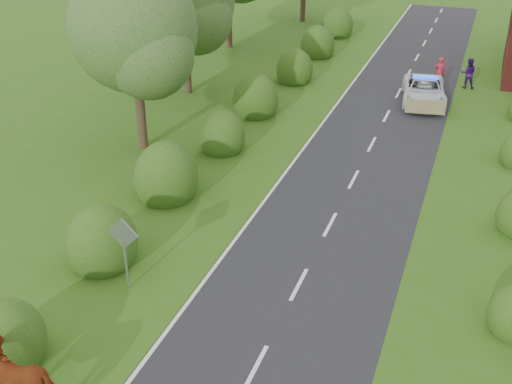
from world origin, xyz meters
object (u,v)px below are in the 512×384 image
at_px(road_sign, 124,243).
at_px(cow, 27,380).
at_px(police_van, 424,91).
at_px(pedestrian_red, 439,72).
at_px(pedestrian_purple, 468,73).

distance_m(road_sign, cow, 5.19).
height_order(police_van, pedestrian_red, pedestrian_red).
bearing_deg(pedestrian_purple, pedestrian_red, 4.67).
bearing_deg(pedestrian_purple, police_van, 54.87).
relative_size(cow, police_van, 0.44).
relative_size(police_van, pedestrian_red, 2.98).
xyz_separation_m(road_sign, pedestrian_purple, (8.60, 24.36, -0.76)).
relative_size(road_sign, police_van, 0.48).
xyz_separation_m(cow, pedestrian_purple, (8.35, 29.47, 0.07)).
bearing_deg(cow, pedestrian_red, 159.10).
relative_size(road_sign, cow, 1.09).
xyz_separation_m(road_sign, cow, (0.26, -5.12, -0.83)).
height_order(cow, police_van, cow).
bearing_deg(cow, road_sign, 174.91).
height_order(road_sign, police_van, road_sign).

